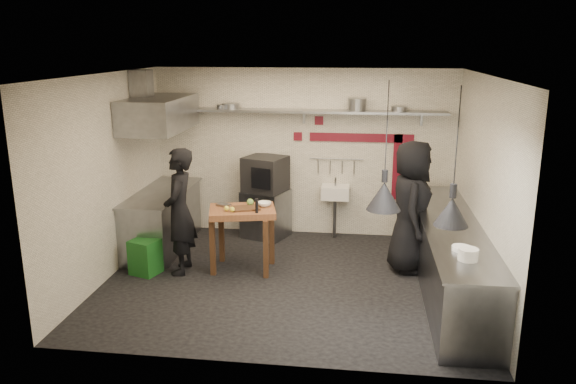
# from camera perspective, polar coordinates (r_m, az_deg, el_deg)

# --- Properties ---
(floor) EXTENTS (5.00, 5.00, 0.00)m
(floor) POSITION_cam_1_polar(r_m,az_deg,el_deg) (7.87, -0.03, -9.00)
(floor) COLOR black
(floor) RESTS_ON ground
(ceiling) EXTENTS (5.00, 5.00, 0.00)m
(ceiling) POSITION_cam_1_polar(r_m,az_deg,el_deg) (7.20, -0.03, 11.83)
(ceiling) COLOR beige
(ceiling) RESTS_ON floor
(wall_back) EXTENTS (5.00, 0.04, 2.80)m
(wall_back) POSITION_cam_1_polar(r_m,az_deg,el_deg) (9.45, 1.62, 4.00)
(wall_back) COLOR white
(wall_back) RESTS_ON floor
(wall_front) EXTENTS (5.00, 0.04, 2.80)m
(wall_front) POSITION_cam_1_polar(r_m,az_deg,el_deg) (5.42, -2.92, -4.37)
(wall_front) COLOR white
(wall_front) RESTS_ON floor
(wall_left) EXTENTS (0.04, 4.20, 2.80)m
(wall_left) POSITION_cam_1_polar(r_m,az_deg,el_deg) (8.11, -17.83, 1.45)
(wall_left) COLOR white
(wall_left) RESTS_ON floor
(wall_right) EXTENTS (0.04, 4.20, 2.80)m
(wall_right) POSITION_cam_1_polar(r_m,az_deg,el_deg) (7.52, 19.23, 0.31)
(wall_right) COLOR white
(wall_right) RESTS_ON floor
(red_band_horiz) EXTENTS (1.70, 0.02, 0.14)m
(red_band_horiz) POSITION_cam_1_polar(r_m,az_deg,el_deg) (9.33, 7.46, 5.49)
(red_band_horiz) COLOR maroon
(red_band_horiz) RESTS_ON wall_back
(red_band_vert) EXTENTS (0.14, 0.02, 1.10)m
(red_band_vert) POSITION_cam_1_polar(r_m,az_deg,el_deg) (9.44, 11.01, 2.48)
(red_band_vert) COLOR maroon
(red_band_vert) RESTS_ON wall_back
(red_tile_a) EXTENTS (0.14, 0.02, 0.14)m
(red_tile_a) POSITION_cam_1_polar(r_m,az_deg,el_deg) (9.32, 3.17, 7.25)
(red_tile_a) COLOR maroon
(red_tile_a) RESTS_ON wall_back
(red_tile_b) EXTENTS (0.14, 0.02, 0.14)m
(red_tile_b) POSITION_cam_1_polar(r_m,az_deg,el_deg) (9.39, 1.01, 5.67)
(red_tile_b) COLOR maroon
(red_tile_b) RESTS_ON wall_back
(back_shelf) EXTENTS (4.60, 0.34, 0.04)m
(back_shelf) POSITION_cam_1_polar(r_m,az_deg,el_deg) (9.16, 1.54, 8.21)
(back_shelf) COLOR slate
(back_shelf) RESTS_ON wall_back
(shelf_bracket_left) EXTENTS (0.04, 0.06, 0.24)m
(shelf_bracket_left) POSITION_cam_1_polar(r_m,az_deg,el_deg) (9.70, -9.72, 7.78)
(shelf_bracket_left) COLOR slate
(shelf_bracket_left) RESTS_ON wall_back
(shelf_bracket_mid) EXTENTS (0.04, 0.06, 0.24)m
(shelf_bracket_mid) POSITION_cam_1_polar(r_m,az_deg,el_deg) (9.32, 1.63, 7.71)
(shelf_bracket_mid) COLOR slate
(shelf_bracket_mid) RESTS_ON wall_back
(shelf_bracket_right) EXTENTS (0.04, 0.06, 0.24)m
(shelf_bracket_right) POSITION_cam_1_polar(r_m,az_deg,el_deg) (9.32, 13.42, 7.31)
(shelf_bracket_right) COLOR slate
(shelf_bracket_right) RESTS_ON wall_back
(pan_far_left) EXTENTS (0.33, 0.33, 0.09)m
(pan_far_left) POSITION_cam_1_polar(r_m,az_deg,el_deg) (9.35, -5.86, 8.68)
(pan_far_left) COLOR slate
(pan_far_left) RESTS_ON back_shelf
(pan_mid_left) EXTENTS (0.28, 0.28, 0.07)m
(pan_mid_left) POSITION_cam_1_polar(r_m,az_deg,el_deg) (9.38, -6.51, 8.62)
(pan_mid_left) COLOR slate
(pan_mid_left) RESTS_ON back_shelf
(stock_pot) EXTENTS (0.35, 0.35, 0.20)m
(stock_pot) POSITION_cam_1_polar(r_m,az_deg,el_deg) (9.10, 7.04, 8.82)
(stock_pot) COLOR slate
(stock_pot) RESTS_ON back_shelf
(pan_right) EXTENTS (0.30, 0.30, 0.08)m
(pan_right) POSITION_cam_1_polar(r_m,az_deg,el_deg) (9.13, 11.24, 8.29)
(pan_right) COLOR slate
(pan_right) RESTS_ON back_shelf
(oven_stand) EXTENTS (0.85, 0.81, 0.80)m
(oven_stand) POSITION_cam_1_polar(r_m,az_deg,el_deg) (9.48, -2.25, -2.19)
(oven_stand) COLOR slate
(oven_stand) RESTS_ON floor
(combi_oven) EXTENTS (0.79, 0.76, 0.58)m
(combi_oven) POSITION_cam_1_polar(r_m,az_deg,el_deg) (9.29, -2.31, 1.84)
(combi_oven) COLOR black
(combi_oven) RESTS_ON oven_stand
(oven_door) EXTENTS (0.46, 0.20, 0.46)m
(oven_door) POSITION_cam_1_polar(r_m,az_deg,el_deg) (9.04, -2.80, 1.48)
(oven_door) COLOR maroon
(oven_door) RESTS_ON combi_oven
(oven_glass) EXTENTS (0.33, 0.14, 0.34)m
(oven_glass) POSITION_cam_1_polar(r_m,az_deg,el_deg) (8.97, -2.79, 1.36)
(oven_glass) COLOR black
(oven_glass) RESTS_ON oven_door
(hand_sink) EXTENTS (0.46, 0.34, 0.22)m
(hand_sink) POSITION_cam_1_polar(r_m,az_deg,el_deg) (9.37, 4.83, -0.03)
(hand_sink) COLOR white
(hand_sink) RESTS_ON wall_back
(sink_tap) EXTENTS (0.03, 0.03, 0.14)m
(sink_tap) POSITION_cam_1_polar(r_m,az_deg,el_deg) (9.33, 4.85, 1.04)
(sink_tap) COLOR slate
(sink_tap) RESTS_ON hand_sink
(sink_drain) EXTENTS (0.06, 0.06, 0.66)m
(sink_drain) POSITION_cam_1_polar(r_m,az_deg,el_deg) (9.46, 4.76, -2.67)
(sink_drain) COLOR slate
(sink_drain) RESTS_ON floor
(utensil_rail) EXTENTS (0.90, 0.02, 0.02)m
(utensil_rail) POSITION_cam_1_polar(r_m,az_deg,el_deg) (9.39, 4.94, 3.38)
(utensil_rail) COLOR slate
(utensil_rail) RESTS_ON wall_back
(counter_right) EXTENTS (0.70, 3.80, 0.90)m
(counter_right) POSITION_cam_1_polar(r_m,az_deg,el_deg) (7.73, 16.07, -6.43)
(counter_right) COLOR slate
(counter_right) RESTS_ON floor
(counter_right_top) EXTENTS (0.76, 3.90, 0.03)m
(counter_right_top) POSITION_cam_1_polar(r_m,az_deg,el_deg) (7.58, 16.32, -3.15)
(counter_right_top) COLOR slate
(counter_right_top) RESTS_ON counter_right
(plate_stack) EXTENTS (0.25, 0.25, 0.13)m
(plate_stack) POSITION_cam_1_polar(r_m,az_deg,el_deg) (6.34, 17.83, -6.05)
(plate_stack) COLOR white
(plate_stack) RESTS_ON counter_right_top
(small_bowl_right) EXTENTS (0.26, 0.26, 0.05)m
(small_bowl_right) POSITION_cam_1_polar(r_m,az_deg,el_deg) (6.62, 17.19, -5.49)
(small_bowl_right) COLOR white
(small_bowl_right) RESTS_ON counter_right_top
(counter_left) EXTENTS (0.70, 1.90, 0.90)m
(counter_left) POSITION_cam_1_polar(r_m,az_deg,el_deg) (9.16, -12.63, -2.85)
(counter_left) COLOR slate
(counter_left) RESTS_ON floor
(counter_left_top) EXTENTS (0.76, 2.00, 0.03)m
(counter_left_top) POSITION_cam_1_polar(r_m,az_deg,el_deg) (9.03, -12.80, -0.04)
(counter_left_top) COLOR slate
(counter_left_top) RESTS_ON counter_left
(extractor_hood) EXTENTS (0.78, 1.60, 0.50)m
(extractor_hood) POSITION_cam_1_polar(r_m,az_deg,el_deg) (8.79, -12.95, 7.75)
(extractor_hood) COLOR slate
(extractor_hood) RESTS_ON ceiling
(hood_duct) EXTENTS (0.28, 0.28, 0.50)m
(hood_duct) POSITION_cam_1_polar(r_m,az_deg,el_deg) (8.84, -14.65, 10.30)
(hood_duct) COLOR slate
(hood_duct) RESTS_ON ceiling
(green_bin) EXTENTS (0.47, 0.47, 0.50)m
(green_bin) POSITION_cam_1_polar(r_m,az_deg,el_deg) (8.28, -14.23, -6.36)
(green_bin) COLOR #17571B
(green_bin) RESTS_ON floor
(prep_table) EXTENTS (1.04, 0.83, 0.92)m
(prep_table) POSITION_cam_1_polar(r_m,az_deg,el_deg) (8.11, -4.61, -4.79)
(prep_table) COLOR brown
(prep_table) RESTS_ON floor
(cutting_board) EXTENTS (0.45, 0.38, 0.02)m
(cutting_board) POSITION_cam_1_polar(r_m,az_deg,el_deg) (7.93, -4.28, -1.65)
(cutting_board) COLOR #472C1A
(cutting_board) RESTS_ON prep_table
(pepper_mill) EXTENTS (0.05, 0.05, 0.20)m
(pepper_mill) POSITION_cam_1_polar(r_m,az_deg,el_deg) (7.72, -3.19, -1.41)
(pepper_mill) COLOR black
(pepper_mill) RESTS_ON prep_table
(lemon_a) EXTENTS (0.07, 0.07, 0.07)m
(lemon_a) POSITION_cam_1_polar(r_m,az_deg,el_deg) (7.85, -6.27, -1.67)
(lemon_a) COLOR yellow
(lemon_a) RESTS_ON prep_table
(lemon_b) EXTENTS (0.09, 0.09, 0.07)m
(lemon_b) POSITION_cam_1_polar(r_m,az_deg,el_deg) (7.80, -5.70, -1.76)
(lemon_b) COLOR yellow
(lemon_b) RESTS_ON prep_table
(veg_ball) EXTENTS (0.13, 0.13, 0.10)m
(veg_ball) POSITION_cam_1_polar(r_m,az_deg,el_deg) (8.08, -3.86, -1.05)
(veg_ball) COLOR #679740
(veg_ball) RESTS_ON prep_table
(steel_tray) EXTENTS (0.23, 0.19, 0.03)m
(steel_tray) POSITION_cam_1_polar(r_m,az_deg,el_deg) (8.11, -6.55, -1.30)
(steel_tray) COLOR slate
(steel_tray) RESTS_ON prep_table
(bowl) EXTENTS (0.21, 0.21, 0.06)m
(bowl) POSITION_cam_1_polar(r_m,az_deg,el_deg) (8.05, -2.41, -1.24)
(bowl) COLOR white
(bowl) RESTS_ON prep_table
(heat_lamp_near) EXTENTS (0.52, 0.52, 1.46)m
(heat_lamp_near) POSITION_cam_1_polar(r_m,az_deg,el_deg) (6.35, 9.94, 4.54)
(heat_lamp_near) COLOR black
(heat_lamp_near) RESTS_ON ceiling
(heat_lamp_far) EXTENTS (0.40, 0.40, 1.40)m
(heat_lamp_far) POSITION_cam_1_polar(r_m,az_deg,el_deg) (5.75, 16.69, 3.37)
(heat_lamp_far) COLOR black
(heat_lamp_far) RESTS_ON ceiling
(chef_left) EXTENTS (0.47, 0.68, 1.80)m
(chef_left) POSITION_cam_1_polar(r_m,az_deg,el_deg) (8.01, -10.96, -1.95)
(chef_left) COLOR black
(chef_left) RESTS_ON floor
(chef_right) EXTENTS (0.63, 0.95, 1.89)m
(chef_right) POSITION_cam_1_polar(r_m,az_deg,el_deg) (8.11, 12.39, -1.49)
(chef_right) COLOR black
(chef_right) RESTS_ON floor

